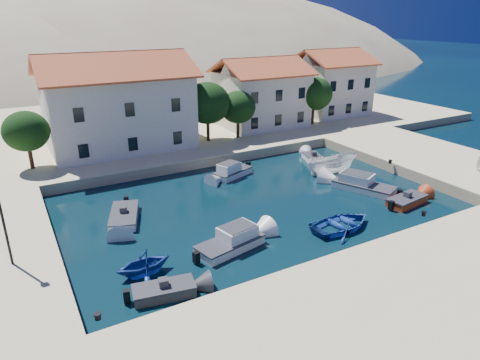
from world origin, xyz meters
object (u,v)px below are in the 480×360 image
cabin_cruiser_east (364,185)px  pedestrian (479,160)px  rowboat_south (342,228)px  boat_east (331,173)px  building_mid (261,91)px  building_right (330,81)px  building_left (117,100)px  cabin_cruiser_south (230,242)px

cabin_cruiser_east → pedestrian: pedestrian is taller
rowboat_south → boat_east: bearing=-40.2°
boat_east → building_mid: bearing=0.7°
building_mid → boat_east: (-2.07, -16.29, -5.22)m
building_mid → boat_east: 17.23m
building_right → pedestrian: size_ratio=5.01×
building_left → building_right: bearing=3.8°
cabin_cruiser_east → pedestrian: bearing=-131.2°
building_left → cabin_cruiser_east: (15.53, -19.95, -5.46)m
rowboat_south → cabin_cruiser_south: bearing=77.2°
building_right → rowboat_south: size_ratio=1.93×
building_right → cabin_cruiser_east: (-14.47, -21.95, -5.00)m
cabin_cruiser_east → pedestrian: size_ratio=2.96×
building_mid → cabin_cruiser_south: 29.93m
cabin_cruiser_south → cabin_cruiser_east: size_ratio=0.87×
cabin_cruiser_south → building_left: bearing=79.7°
building_right → boat_east: size_ratio=1.84×
pedestrian → building_mid: bearing=-83.6°
cabin_cruiser_east → boat_east: cabin_cruiser_east is taller
rowboat_south → cabin_cruiser_east: 7.85m
cabin_cruiser_south → cabin_cruiser_east: bearing=-0.4°
building_left → pedestrian: (26.06, -23.24, -3.99)m
pedestrian → cabin_cruiser_south: bearing=-12.5°
pedestrian → building_right: bearing=-110.9°
building_mid → cabin_cruiser_south: (-17.18, -24.05, -4.75)m
building_left → building_mid: size_ratio=1.40×
cabin_cruiser_south → rowboat_south: (8.26, -1.37, -0.48)m
building_right → boat_east: 22.96m
building_left → building_mid: 18.04m
building_right → building_left: bearing=-176.2°
boat_east → pedestrian: pedestrian is taller
cabin_cruiser_east → rowboat_south: bearing=100.8°
boat_east → cabin_cruiser_south: bearing=125.2°
rowboat_south → boat_east: size_ratio=0.95×
cabin_cruiser_east → building_mid: bearing=-30.6°
building_mid → pedestrian: size_ratio=5.57×
building_left → pedestrian: building_left is taller
building_mid → building_right: bearing=4.8°
cabin_cruiser_south → boat_east: 16.98m
building_right → cabin_cruiser_south: building_right is taller
cabin_cruiser_east → cabin_cruiser_south: bearing=78.0°
boat_east → pedestrian: (10.13, -7.95, 1.94)m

